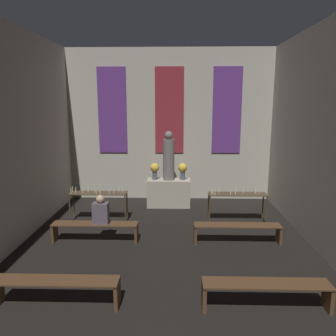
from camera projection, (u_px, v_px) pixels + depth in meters
wall_back at (169, 125)px, 10.83m from camera, size 6.93×0.16×4.95m
altar at (169, 193)px, 10.31m from camera, size 1.34×0.57×0.86m
statue at (169, 158)px, 10.09m from camera, size 0.35×0.35×1.51m
flower_vase_left at (155, 169)px, 10.18m from camera, size 0.28×0.28×0.52m
flower_vase_right at (183, 169)px, 10.15m from camera, size 0.28×0.28×0.52m
candle_rack_left at (98, 196)px, 8.98m from camera, size 1.57×0.41×1.00m
candle_rack_right at (237, 197)px, 8.88m from camera, size 1.57×0.41×0.99m
pew_second_left at (57, 287)px, 5.22m from camera, size 2.00×0.36×0.45m
pew_second_right at (266, 290)px, 5.13m from camera, size 2.00×0.36×0.45m
pew_back_left at (95, 228)px, 7.68m from camera, size 2.00×0.36×0.45m
pew_back_right at (237, 229)px, 7.59m from camera, size 2.00×0.36×0.45m
person_seated at (101, 211)px, 7.59m from camera, size 0.36×0.24×0.68m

